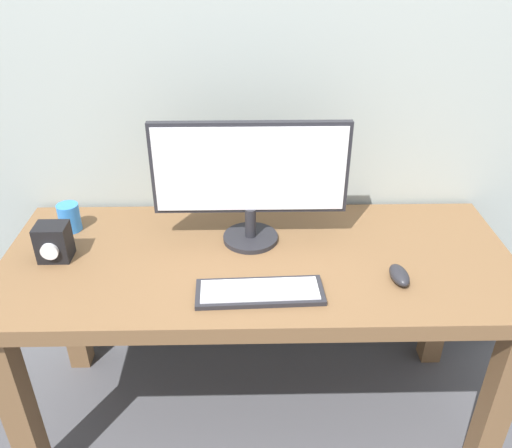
{
  "coord_description": "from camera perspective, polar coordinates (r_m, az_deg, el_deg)",
  "views": [
    {
      "loc": [
        -0.03,
        -1.38,
        1.66
      ],
      "look_at": [
        -0.01,
        0.0,
        0.83
      ],
      "focal_mm": 36.9,
      "sensor_mm": 36.0,
      "label": 1
    }
  ],
  "objects": [
    {
      "name": "mouse",
      "position": [
        1.62,
        15.27,
        -5.38
      ],
      "size": [
        0.06,
        0.11,
        0.04
      ],
      "primitive_type": "ellipsoid",
      "rotation": [
        0.0,
        0.0,
        0.1
      ],
      "color": "#232328",
      "rests_on": "desk"
    },
    {
      "name": "ground_plane",
      "position": [
        2.16,
        0.19,
        -19.42
      ],
      "size": [
        6.0,
        6.0,
        0.0
      ],
      "primitive_type": "plane",
      "color": "#4C4C51"
    },
    {
      "name": "audio_controller",
      "position": [
        1.75,
        -21.1,
        -1.86
      ],
      "size": [
        0.1,
        0.09,
        0.12
      ],
      "color": "black",
      "rests_on": "desk"
    },
    {
      "name": "keyboard_primary",
      "position": [
        1.51,
        0.35,
        -7.36
      ],
      "size": [
        0.37,
        0.14,
        0.02
      ],
      "color": "#232328",
      "rests_on": "desk"
    },
    {
      "name": "coffee_mug",
      "position": [
        1.9,
        -19.58,
        0.68
      ],
      "size": [
        0.07,
        0.07,
        0.1
      ],
      "primitive_type": "cylinder",
      "color": "#337FD8",
      "rests_on": "desk"
    },
    {
      "name": "monitor",
      "position": [
        1.65,
        -0.64,
        5.23
      ],
      "size": [
        0.62,
        0.18,
        0.41
      ],
      "color": "#232328",
      "rests_on": "desk"
    },
    {
      "name": "desk",
      "position": [
        1.74,
        0.23,
        -6.4
      ],
      "size": [
        1.62,
        0.68,
        0.71
      ],
      "color": "brown",
      "rests_on": "ground_plane"
    }
  ]
}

